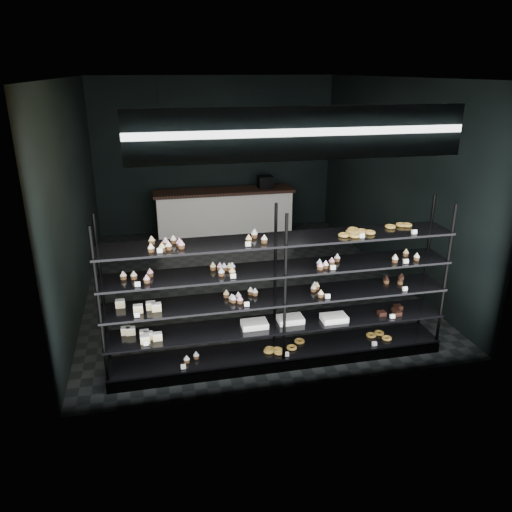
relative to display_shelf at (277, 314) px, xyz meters
name	(u,v)px	position (x,y,z in m)	size (l,w,h in m)	color
room	(243,187)	(0.09, 2.45, 0.97)	(5.01, 6.01, 3.20)	black
display_shelf	(277,314)	(0.00, 0.00, 0.00)	(4.00, 0.50, 1.91)	black
signage	(302,134)	(0.09, -0.48, 2.12)	(3.30, 0.05, 0.50)	#110D41
pendant_lamp	(161,148)	(-1.18, 0.96, 1.82)	(0.33, 0.33, 0.89)	black
service_counter	(225,212)	(0.18, 4.95, -0.13)	(2.88, 0.65, 1.23)	silver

